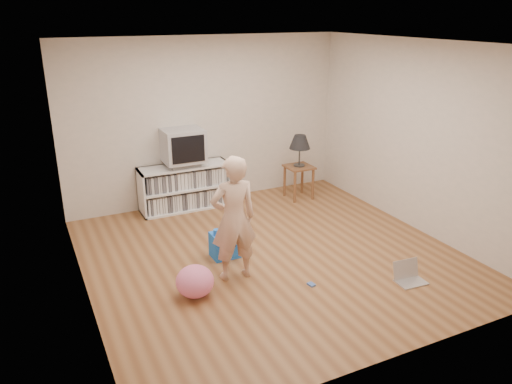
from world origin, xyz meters
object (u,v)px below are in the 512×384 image
object	(u,v)px
media_unit	(185,187)
side_table	(299,174)
laptop	(408,276)
plush_blue	(225,244)
crt_tv	(183,145)
person	(234,219)
dvd_deck	(184,163)
table_lamp	(300,143)
plush_pink	(195,281)

from	to	relation	value
media_unit	side_table	world-z (taller)	media_unit
laptop	plush_blue	distance (m)	2.24
side_table	plush_blue	xyz separation A→B (m)	(-1.91, -1.42, -0.25)
crt_tv	person	size ratio (longest dim) A/B	0.41
person	dvd_deck	bearing A→B (deg)	-91.05
table_lamp	plush_pink	distance (m)	3.42
side_table	laptop	world-z (taller)	side_table
table_lamp	person	xyz separation A→B (m)	(-2.00, -1.95, -0.20)
crt_tv	plush_pink	world-z (taller)	crt_tv
media_unit	dvd_deck	world-z (taller)	dvd_deck
crt_tv	table_lamp	size ratio (longest dim) A/B	1.17
dvd_deck	table_lamp	size ratio (longest dim) A/B	0.87
table_lamp	crt_tv	bearing A→B (deg)	168.69
laptop	media_unit	bearing A→B (deg)	119.94
crt_tv	laptop	world-z (taller)	crt_tv
person	plush_blue	xyz separation A→B (m)	(0.10, 0.52, -0.57)
media_unit	person	world-z (taller)	person
dvd_deck	media_unit	bearing A→B (deg)	90.00
plush_pink	table_lamp	bearing A→B (deg)	39.98
dvd_deck	laptop	world-z (taller)	dvd_deck
crt_tv	laptop	distance (m)	3.76
dvd_deck	table_lamp	distance (m)	1.88
crt_tv	plush_blue	distance (m)	1.98
table_lamp	laptop	bearing A→B (deg)	-94.56
media_unit	side_table	bearing A→B (deg)	-11.88
table_lamp	laptop	size ratio (longest dim) A/B	1.46
side_table	plush_pink	size ratio (longest dim) A/B	1.32
laptop	plush_blue	bearing A→B (deg)	142.51
plush_blue	media_unit	bearing A→B (deg)	87.24
table_lamp	person	distance (m)	2.80
media_unit	crt_tv	world-z (taller)	crt_tv
laptop	plush_pink	world-z (taller)	plush_pink
crt_tv	side_table	xyz separation A→B (m)	(1.83, -0.37, -0.60)
side_table	plush_blue	size ratio (longest dim) A/B	1.40
crt_tv	media_unit	bearing A→B (deg)	90.00
media_unit	table_lamp	bearing A→B (deg)	-11.88
side_table	person	distance (m)	2.81
table_lamp	plush_pink	world-z (taller)	table_lamp
media_unit	laptop	bearing A→B (deg)	-64.03
crt_tv	side_table	distance (m)	1.96
side_table	laptop	xyz separation A→B (m)	(-0.23, -2.90, -0.35)
side_table	plush_pink	distance (m)	3.34
crt_tv	plush_pink	bearing A→B (deg)	-106.04
crt_tv	plush_blue	world-z (taller)	crt_tv
side_table	plush_blue	bearing A→B (deg)	-143.24
table_lamp	plush_pink	xyz separation A→B (m)	(-2.55, -2.14, -0.76)
media_unit	plush_pink	xyz separation A→B (m)	(-0.72, -2.53, -0.17)
side_table	table_lamp	distance (m)	0.53
person	laptop	world-z (taller)	person
dvd_deck	laptop	size ratio (longest dim) A/B	1.28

